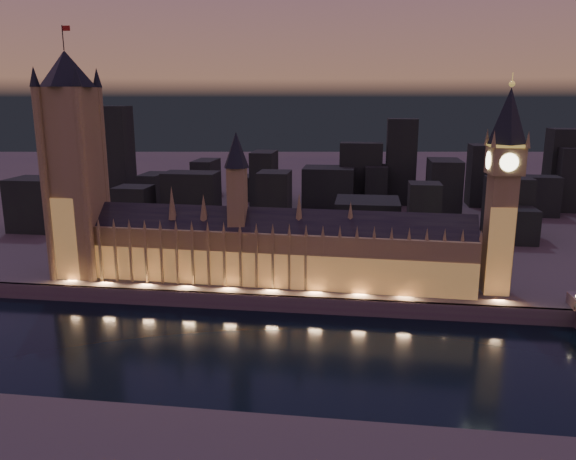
# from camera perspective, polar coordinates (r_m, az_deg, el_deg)

# --- Properties ---
(ground_plane) EXTENTS (2000.00, 2000.00, 0.00)m
(ground_plane) POSITION_cam_1_polar(r_m,az_deg,el_deg) (242.52, -3.00, -11.75)
(ground_plane) COLOR black
(ground_plane) RESTS_ON ground
(north_bank) EXTENTS (2000.00, 960.00, 8.00)m
(north_bank) POSITION_cam_1_polar(r_m,az_deg,el_deg) (743.38, 4.53, 5.66)
(north_bank) COLOR #3D3C44
(north_bank) RESTS_ON ground
(embankment_wall) EXTENTS (2000.00, 2.50, 8.00)m
(embankment_wall) POSITION_cam_1_polar(r_m,az_deg,el_deg) (278.15, -1.43, -7.46)
(embankment_wall) COLOR #574252
(embankment_wall) RESTS_ON ground
(palace_of_westminster) EXTENTS (202.00, 27.56, 78.00)m
(palace_of_westminster) POSITION_cam_1_polar(r_m,az_deg,el_deg) (291.22, -1.41, -1.87)
(palace_of_westminster) COLOR olive
(palace_of_westminster) RESTS_ON north_bank
(victoria_tower) EXTENTS (31.68, 31.68, 129.81)m
(victoria_tower) POSITION_cam_1_polar(r_m,az_deg,el_deg) (317.94, -20.98, 7.02)
(victoria_tower) COLOR olive
(victoria_tower) RESTS_ON north_bank
(elizabeth_tower) EXTENTS (18.00, 18.00, 105.75)m
(elizabeth_tower) POSITION_cam_1_polar(r_m,az_deg,el_deg) (287.44, 21.09, 5.28)
(elizabeth_tower) COLOR olive
(elizabeth_tower) RESTS_ON north_bank
(city_backdrop) EXTENTS (457.11, 215.63, 86.70)m
(city_backdrop) POSITION_cam_1_polar(r_m,az_deg,el_deg) (469.17, 6.80, 4.46)
(city_backdrop) COLOR black
(city_backdrop) RESTS_ON north_bank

